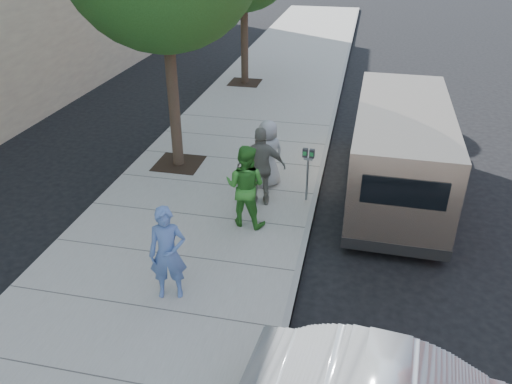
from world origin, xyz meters
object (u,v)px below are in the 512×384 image
van (399,150)px  person_striped_polo (261,167)px  person_green_shirt (245,186)px  person_gray_shirt (268,154)px  parking_meter (308,164)px  person_officer (168,253)px

van → person_striped_polo: van is taller
person_green_shirt → van: bearing=-135.7°
person_green_shirt → person_gray_shirt: size_ratio=1.09×
parking_meter → person_officer: (-1.86, -3.79, -0.06)m
parking_meter → person_officer: 4.22m
person_green_shirt → person_gray_shirt: 1.83m
person_green_shirt → person_striped_polo: 0.91m
person_gray_shirt → person_striped_polo: 0.92m
van → person_green_shirt: van is taller
person_officer → parking_meter: bearing=47.9°
person_officer → person_green_shirt: size_ratio=0.96×
person_gray_shirt → person_striped_polo: size_ratio=0.90×
person_green_shirt → person_gray_shirt: person_green_shirt is taller
person_striped_polo → person_green_shirt: bearing=70.0°
van → person_gray_shirt: 3.04m
person_gray_shirt → person_striped_polo: bearing=50.7°
van → person_officer: 6.12m
van → person_officer: size_ratio=3.53×
van → person_officer: van is taller
van → person_gray_shirt: bearing=-170.8°
parking_meter → person_striped_polo: person_striped_polo is taller
parking_meter → person_green_shirt: bearing=-126.7°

